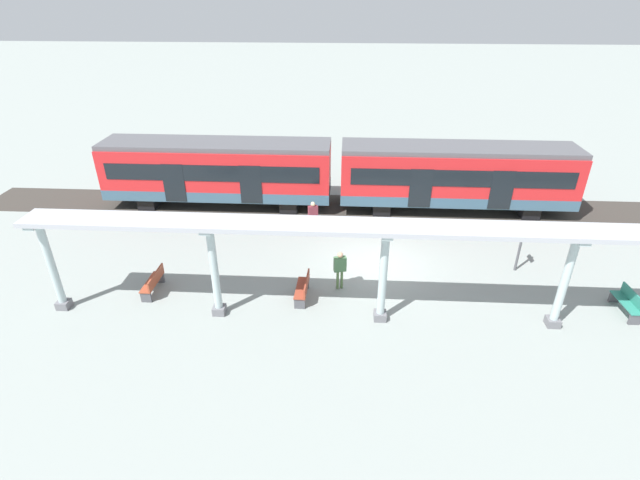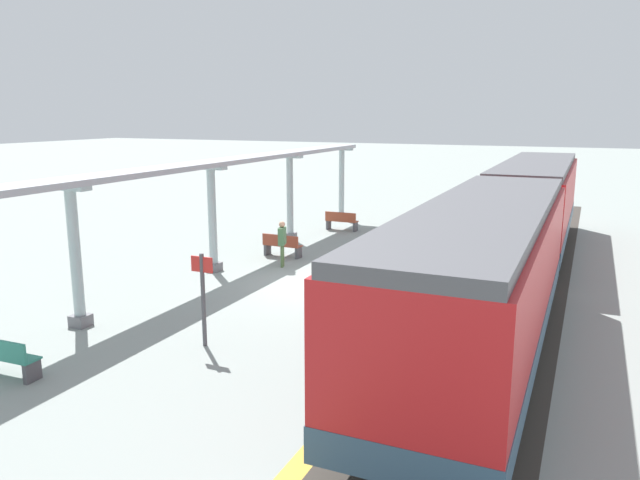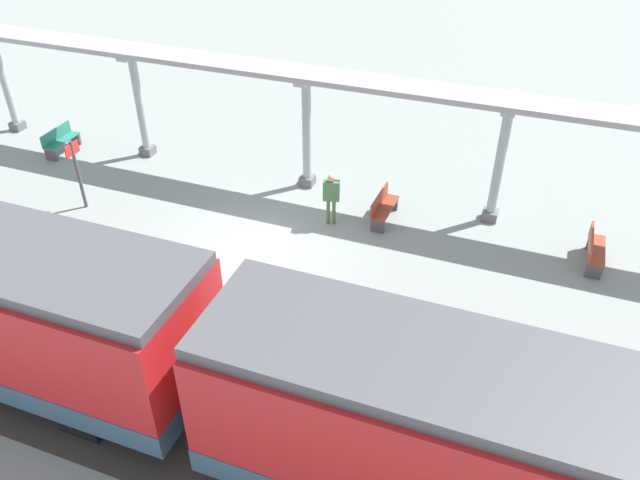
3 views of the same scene
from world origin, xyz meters
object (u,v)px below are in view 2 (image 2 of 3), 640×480
object	(u,v)px
bench_far_end	(341,221)
canopy_pillar_fourth	(75,256)
canopy_pillar_second	(290,197)
canopy_pillar_third	(212,219)
train_near_carriage	(534,204)
passenger_by_the_benches	(282,238)
canopy_pillar_nearest	(342,183)
train_far_carriage	(480,282)
bench_near_end	(282,245)
platform_info_sign	(203,291)
passenger_waiting_near_edge	(427,244)
bench_mid_platform	(4,357)

from	to	relation	value
bench_far_end	canopy_pillar_fourth	bearing A→B (deg)	85.31
canopy_pillar_second	canopy_pillar_third	bearing A→B (deg)	90.00
train_near_carriage	passenger_by_the_benches	distance (m)	10.20
canopy_pillar_third	canopy_pillar_nearest	bearing A→B (deg)	-90.00
train_far_carriage	bench_near_end	bearing A→B (deg)	-40.22
canopy_pillar_nearest	platform_info_sign	world-z (taller)	canopy_pillar_nearest
canopy_pillar_third	canopy_pillar_second	bearing A→B (deg)	-90.00
canopy_pillar_third	bench_far_end	distance (m)	8.84
bench_near_end	bench_far_end	world-z (taller)	same
bench_far_end	platform_info_sign	bearing A→B (deg)	99.54
train_near_carriage	train_far_carriage	world-z (taller)	same
train_near_carriage	bench_near_end	world-z (taller)	train_near_carriage
canopy_pillar_nearest	canopy_pillar_third	xyz separation A→B (m)	(0.00, 11.63, 0.00)
canopy_pillar_third	platform_info_sign	size ratio (longest dim) A/B	1.64
train_far_carriage	canopy_pillar_second	bearing A→B (deg)	-46.53
bench_near_end	passenger_waiting_near_edge	distance (m)	5.54
canopy_pillar_third	canopy_pillar_fourth	distance (m)	6.02
canopy_pillar_second	bench_mid_platform	size ratio (longest dim) A/B	2.38
bench_far_end	platform_info_sign	xyz separation A→B (m)	(-2.44, 14.49, 0.89)
bench_mid_platform	bench_far_end	world-z (taller)	same
train_far_carriage	bench_near_end	xyz separation A→B (m)	(8.46, -7.15, -1.38)
train_near_carriage	train_far_carriage	distance (m)	12.41
canopy_pillar_nearest	train_near_carriage	bearing A→B (deg)	159.76
train_far_carriage	canopy_pillar_second	xyz separation A→B (m)	(9.60, -10.12, -0.00)
bench_mid_platform	passenger_waiting_near_edge	world-z (taller)	passenger_waiting_near_edge
bench_far_end	canopy_pillar_nearest	bearing A→B (deg)	-68.01
train_near_carriage	passenger_waiting_near_edge	world-z (taller)	train_near_carriage
canopy_pillar_nearest	passenger_by_the_benches	bearing A→B (deg)	100.42
bench_mid_platform	platform_info_sign	bearing A→B (deg)	-131.24
train_near_carriage	bench_near_end	size ratio (longest dim) A/B	7.82
canopy_pillar_fourth	bench_near_end	xyz separation A→B (m)	(-1.14, -8.85, -1.38)
passenger_by_the_benches	bench_far_end	bearing A→B (deg)	-84.72
bench_near_end	bench_mid_platform	size ratio (longest dim) A/B	1.00
train_near_carriage	train_far_carriage	bearing A→B (deg)	90.00
platform_info_sign	bench_mid_platform	bearing A→B (deg)	48.76
canopy_pillar_fourth	bench_near_end	distance (m)	9.03
train_near_carriage	bench_far_end	world-z (taller)	train_near_carriage
train_far_carriage	canopy_pillar_fourth	distance (m)	9.75
canopy_pillar_nearest	canopy_pillar_second	world-z (taller)	same
canopy_pillar_nearest	canopy_pillar_fourth	world-z (taller)	same
platform_info_sign	canopy_pillar_nearest	bearing A→B (deg)	-78.23
canopy_pillar_nearest	passenger_waiting_near_edge	bearing A→B (deg)	127.23
train_near_carriage	bench_mid_platform	bearing A→B (deg)	62.98
bench_far_end	passenger_waiting_near_edge	bearing A→B (deg)	133.34
train_near_carriage	bench_far_end	xyz separation A→B (m)	(8.39, -0.56, -1.38)
train_far_carriage	passenger_waiting_near_edge	world-z (taller)	train_far_carriage
canopy_pillar_nearest	canopy_pillar_third	distance (m)	11.63
canopy_pillar_second	canopy_pillar_fourth	size ratio (longest dim) A/B	1.00
canopy_pillar_third	passenger_waiting_near_edge	world-z (taller)	canopy_pillar_third
passenger_by_the_benches	bench_mid_platform	bearing A→B (deg)	84.73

